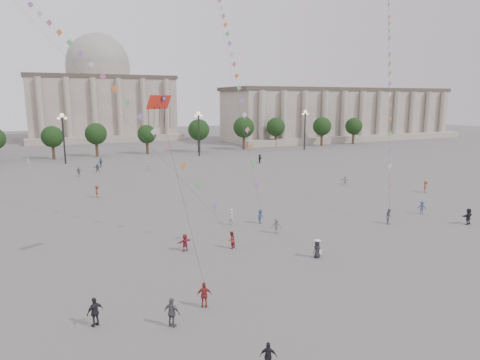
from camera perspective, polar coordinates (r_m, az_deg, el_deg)
name	(u,v)px	position (r m, az deg, el deg)	size (l,w,h in m)	color
ground	(310,270)	(35.75, 9.35, -11.70)	(360.00, 360.00, 0.00)	#5E5B58
hall_east	(340,114)	(153.27, 13.23, 8.56)	(84.00, 26.22, 17.20)	gray
hall_central	(100,97)	(157.58, -18.13, 10.49)	(48.30, 34.30, 35.50)	gray
tree_row	(129,133)	(107.21, -14.58, 6.05)	(137.12, 5.12, 8.00)	#36261B
lamp_post_mid_west	(63,129)	(97.51, -22.53, 6.29)	(2.00, 0.90, 10.65)	#262628
lamp_post_mid_east	(199,125)	(103.12, -5.54, 7.26)	(2.00, 0.90, 10.65)	#262628
lamp_post_far_east	(305,123)	(116.45, 8.67, 7.58)	(2.00, 0.90, 10.65)	#262628
person_crowd_0	(101,162)	(91.38, -18.08, 2.27)	(1.06, 0.44, 1.81)	#385E7F
person_crowd_3	(468,216)	(53.24, 28.15, -4.30)	(1.68, 0.54, 1.81)	black
person_crowd_4	(147,166)	(84.34, -12.24, 1.86)	(1.62, 0.52, 1.75)	silver
person_crowd_6	(276,226)	(44.09, 4.89, -6.12)	(1.03, 0.59, 1.60)	#5D5E62
person_crowd_7	(345,180)	(70.07, 13.83, -0.06)	(1.47, 0.47, 1.58)	silver
person_crowd_8	(425,187)	(68.52, 23.49, -0.82)	(1.13, 0.65, 1.74)	brown
person_crowd_9	(260,159)	(91.94, 2.65, 2.85)	(1.72, 0.55, 1.86)	black
person_crowd_10	(28,163)	(96.13, -26.37, 2.09)	(0.69, 0.45, 1.89)	silver
person_crowd_12	(98,168)	(84.73, -18.46, 1.55)	(1.50, 0.48, 1.62)	slate
person_crowd_13	(231,217)	(46.83, -1.18, -4.93)	(0.66, 0.44, 1.82)	beige
person_crowd_14	(422,208)	(55.63, 23.09, -3.40)	(1.02, 0.59, 1.58)	#354978
person_crowd_16	(79,172)	(80.97, -20.71, 1.03)	(1.01, 0.42, 1.72)	slate
person_crowd_17	(97,192)	(62.97, -18.51, -1.47)	(1.08, 0.62, 1.68)	maroon
tourist_0	(204,295)	(29.24, -4.77, -15.04)	(1.01, 0.42, 1.73)	maroon
tourist_1	(268,356)	(23.50, 3.80, -22.37)	(0.87, 0.36, 1.48)	black
tourist_2	(185,242)	(39.43, -7.35, -8.25)	(1.46, 0.46, 1.57)	maroon
tourist_3	(172,313)	(27.23, -9.06, -17.07)	(1.08, 0.45, 1.85)	#57575B
tourist_4	(95,312)	(28.40, -18.76, -16.31)	(1.08, 0.45, 1.84)	black
kite_flyer_0	(231,240)	(39.69, -1.15, -7.99)	(0.79, 0.62, 1.63)	maroon
kite_flyer_1	(260,216)	(47.43, 2.74, -4.87)	(1.03, 0.59, 1.60)	navy
kite_flyer_2	(389,216)	(50.05, 19.27, -4.58)	(0.83, 0.64, 1.70)	slate
hat_person	(317,249)	(38.06, 10.25, -8.98)	(0.82, 0.60, 1.69)	black
dragon_kite	(160,113)	(32.50, -10.68, 8.83)	(2.13, 4.19, 13.56)	red
kite_train_west	(50,28)	(59.32, -24.00, 18.00)	(25.46, 45.34, 64.89)	#3F3F3F
kite_train_mid	(221,9)	(71.17, -2.59, 21.78)	(10.72, 45.55, 66.76)	#3F3F3F
kite_train_east	(389,35)	(75.94, 19.25, 17.80)	(33.34, 38.32, 65.57)	#3F3F3F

